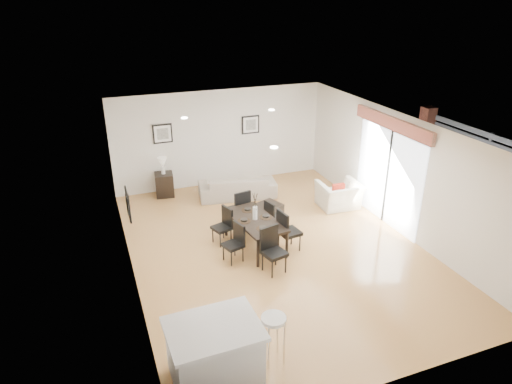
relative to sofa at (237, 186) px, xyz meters
name	(u,v)px	position (x,y,z in m)	size (l,w,h in m)	color
ground	(275,248)	(-0.11, -2.87, -0.30)	(8.00, 8.00, 0.00)	tan
wall_back	(220,138)	(-0.11, 1.13, 1.05)	(6.00, 0.04, 2.70)	silver
wall_front	(397,307)	(-0.11, -6.87, 1.05)	(6.00, 0.04, 2.70)	silver
wall_left	(127,215)	(-3.11, -2.87, 1.05)	(0.04, 8.00, 2.70)	silver
wall_right	(398,173)	(2.89, -2.87, 1.05)	(0.04, 8.00, 2.70)	silver
ceiling	(278,128)	(-0.11, -2.87, 2.40)	(6.00, 8.00, 0.02)	white
sofa	(237,186)	(0.00, 0.00, 0.00)	(2.05, 0.80, 0.60)	gray
armchair	(339,195)	(2.23, -1.55, 0.03)	(1.02, 0.89, 0.66)	white
courtyard_plant_a	(488,199)	(5.57, -3.12, 0.05)	(0.63, 0.55, 0.70)	#3E5A26
courtyard_plant_b	(436,176)	(5.39, -1.47, 0.07)	(0.41, 0.41, 0.74)	#3E5A26
dining_table	(255,222)	(-0.49, -2.63, 0.29)	(1.01, 1.68, 0.66)	black
dining_chair_wnear	(236,240)	(-1.05, -3.01, 0.16)	(0.46, 0.46, 0.82)	black
dining_chair_wfar	(224,223)	(-1.05, -2.21, 0.16)	(0.47, 0.47, 0.82)	black
dining_chair_enear	(286,229)	(0.07, -3.04, 0.22)	(0.48, 0.48, 0.94)	black
dining_chair_efar	(272,216)	(0.08, -2.25, 0.16)	(0.45, 0.45, 0.82)	black
dining_chair_head	(272,247)	(-0.51, -3.61, 0.22)	(0.51, 0.51, 0.94)	black
dining_chair_foot	(241,207)	(-0.47, -1.65, 0.22)	(0.48, 0.48, 0.92)	black
vase	(255,209)	(-0.49, -2.63, 0.61)	(0.79, 1.21, 0.61)	white
coffee_table	(264,213)	(0.16, -1.51, -0.12)	(0.89, 0.53, 0.36)	black
side_table	(164,185)	(-1.83, 0.78, 0.02)	(0.48, 0.48, 0.64)	black
table_lamp	(163,163)	(-1.83, 0.78, 0.63)	(0.24, 0.24, 0.46)	white
cushion	(338,190)	(2.14, -1.65, 0.24)	(0.32, 0.10, 0.32)	maroon
kitchen_island	(215,352)	(-2.34, -5.90, 0.16)	(1.32, 1.03, 0.91)	silver
bar_stool	(274,324)	(-1.44, -5.90, 0.40)	(0.37, 0.37, 0.82)	white
framed_print_back_left	(163,134)	(-1.71, 1.10, 1.35)	(0.52, 0.04, 0.52)	black
framed_print_back_right	(251,125)	(0.79, 1.10, 1.35)	(0.52, 0.04, 0.52)	black
framed_print_left_wall	(128,204)	(-3.08, -3.07, 1.35)	(0.04, 0.52, 0.52)	black
sliding_door	(390,156)	(2.85, -2.57, 1.36)	(0.12, 2.70, 2.57)	white
courtyard	(473,161)	(6.06, -2.01, 0.62)	(6.00, 6.00, 2.00)	gray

